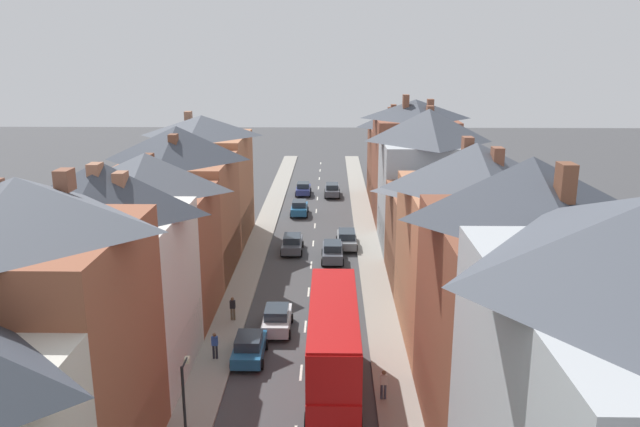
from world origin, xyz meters
The scene contains 19 objects.
pavement_left centered at (-5.10, 38.00, 0.07)m, with size 2.20×104.00×0.14m, color gray.
pavement_right centered at (5.10, 38.00, 0.07)m, with size 2.20×104.00×0.14m, color gray.
centre_line_dashes centered at (0.00, 36.00, 0.01)m, with size 0.14×97.80×0.01m.
terrace_row_left centered at (-10.19, 18.11, 5.92)m, with size 8.00×60.15×13.06m.
terrace_row_right centered at (10.19, 24.85, 6.14)m, with size 8.00×77.70×14.21m.
double_decker_bus_lead centered at (1.79, 15.39, 2.82)m, with size 2.74×10.80×5.30m.
car_near_blue centered at (1.80, 61.31, 0.81)m, with size 1.90×4.36×1.61m.
car_near_silver centered at (-1.80, 52.23, 0.83)m, with size 1.90×3.95×1.65m.
car_parked_left_a centered at (-3.10, 19.50, 0.80)m, with size 1.90×3.97×1.58m.
car_parked_right_a centered at (-1.80, 39.45, 0.82)m, with size 1.90×4.21×1.62m.
car_mid_black centered at (1.80, 25.88, 0.81)m, with size 1.90×3.86×1.62m.
car_parked_left_b centered at (1.80, 37.15, 0.85)m, with size 1.90×4.35×1.69m.
car_mid_white centered at (3.10, 40.99, 0.81)m, with size 1.90×4.59×1.60m.
car_far_grey centered at (-1.80, 23.34, 0.84)m, with size 1.90×3.88×1.68m.
car_parked_right_b centered at (-1.80, 61.95, 0.80)m, with size 1.90×3.93×1.59m.
pedestrian_mid_left centered at (4.40, 15.16, 1.03)m, with size 0.36×0.22×1.61m.
pedestrian_mid_right centered at (-5.08, 19.32, 1.03)m, with size 0.36×0.22×1.61m.
pedestrian_far_left centered at (-4.86, 24.67, 1.03)m, with size 0.36×0.22×1.61m.
street_lamp centered at (-4.25, 8.71, 3.24)m, with size 0.20×1.12×5.50m.
Camera 1 is at (1.64, -13.62, 17.72)m, focal length 35.00 mm.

